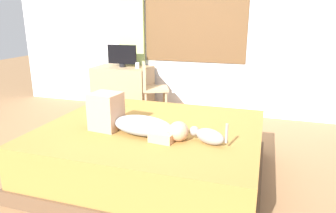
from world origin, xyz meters
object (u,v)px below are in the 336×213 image
(chair_by_desk, at_px, (151,86))
(tv_monitor, at_px, (122,55))
(person_lying, at_px, (133,121))
(desk, at_px, (123,89))
(cat, at_px, (208,136))
(cup, at_px, (137,65))
(bed, at_px, (152,152))

(chair_by_desk, bearing_deg, tv_monitor, 160.40)
(person_lying, xyz_separation_m, desk, (-1.12, 2.12, -0.26))
(cat, xyz_separation_m, cup, (-1.52, 2.10, 0.20))
(bed, height_order, cat, cat)
(tv_monitor, bearing_deg, chair_by_desk, -19.60)
(person_lying, bearing_deg, cup, 112.01)
(person_lying, relative_size, desk, 1.05)
(bed, xyz_separation_m, cat, (0.59, -0.24, 0.33))
(chair_by_desk, bearing_deg, person_lying, -73.64)
(bed, height_order, tv_monitor, tv_monitor)
(cup, height_order, chair_by_desk, chair_by_desk)
(cat, bearing_deg, bed, 157.52)
(tv_monitor, relative_size, cup, 5.37)
(tv_monitor, height_order, cup, tv_monitor)
(cat, height_order, chair_by_desk, chair_by_desk)
(cup, bearing_deg, chair_by_desk, -28.79)
(cup, bearing_deg, bed, -63.36)
(chair_by_desk, bearing_deg, cat, -57.45)
(person_lying, bearing_deg, desk, 117.94)
(bed, relative_size, person_lying, 2.20)
(cat, bearing_deg, cup, 125.86)
(tv_monitor, bearing_deg, cup, -9.59)
(person_lying, relative_size, cat, 2.78)
(chair_by_desk, bearing_deg, bed, -68.90)
(cup, relative_size, chair_by_desk, 0.10)
(bed, xyz_separation_m, chair_by_desk, (-0.66, 1.71, 0.25))
(chair_by_desk, bearing_deg, cup, 151.21)
(desk, height_order, cup, cup)
(tv_monitor, xyz_separation_m, cup, (0.28, -0.05, -0.14))
(person_lying, distance_m, tv_monitor, 2.41)
(cup, bearing_deg, desk, 170.56)
(cat, xyz_separation_m, desk, (-1.80, 2.15, -0.22))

